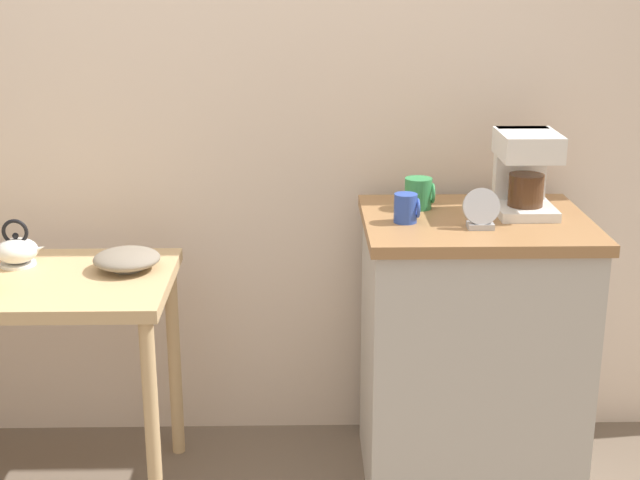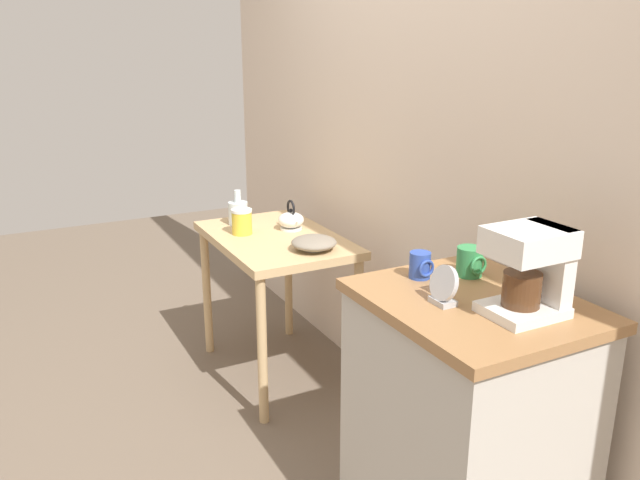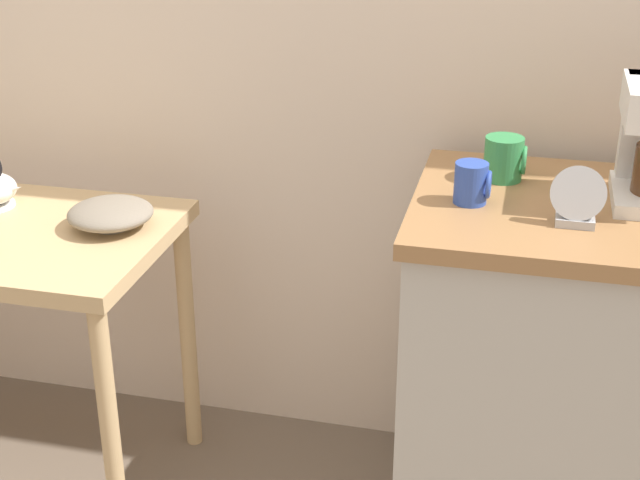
# 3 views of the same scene
# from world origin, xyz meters

# --- Properties ---
(ground_plane) EXTENTS (8.00, 8.00, 0.00)m
(ground_plane) POSITION_xyz_m (0.00, 0.00, 0.00)
(ground_plane) COLOR #6B5B4C
(back_wall) EXTENTS (4.40, 0.10, 2.80)m
(back_wall) POSITION_xyz_m (0.10, 0.43, 1.40)
(back_wall) COLOR beige
(back_wall) RESTS_ON ground_plane
(wooden_table) EXTENTS (0.87, 0.57, 0.75)m
(wooden_table) POSITION_xyz_m (-0.61, -0.04, 0.65)
(wooden_table) COLOR tan
(wooden_table) RESTS_ON ground_plane
(kitchen_counter) EXTENTS (0.70, 0.59, 0.91)m
(kitchen_counter) POSITION_xyz_m (0.77, 0.03, 0.46)
(kitchen_counter) COLOR #BCB7AD
(kitchen_counter) RESTS_ON ground_plane
(bowl_stoneware) EXTENTS (0.21, 0.21, 0.07)m
(bowl_stoneware) POSITION_xyz_m (-0.32, 0.02, 0.78)
(bowl_stoneware) COLOR gray
(bowl_stoneware) RESTS_ON wooden_table
(teakettle) EXTENTS (0.16, 0.13, 0.15)m
(teakettle) POSITION_xyz_m (-0.67, 0.07, 0.80)
(teakettle) COLOR white
(teakettle) RESTS_ON wooden_table
(glass_carafe_vase) EXTENTS (0.10, 0.10, 0.18)m
(glass_carafe_vase) POSITION_xyz_m (-0.89, -0.13, 0.81)
(glass_carafe_vase) COLOR silver
(glass_carafe_vase) RESTS_ON wooden_table
(canister_enamel) EXTENTS (0.10, 0.10, 0.13)m
(canister_enamel) POSITION_xyz_m (-0.72, -0.18, 0.81)
(canister_enamel) COLOR gold
(canister_enamel) RESTS_ON wooden_table
(coffee_maker) EXTENTS (0.18, 0.22, 0.26)m
(coffee_maker) POSITION_xyz_m (0.92, 0.09, 1.05)
(coffee_maker) COLOR white
(coffee_maker) RESTS_ON kitchen_counter
(mug_tall_green) EXTENTS (0.09, 0.09, 0.10)m
(mug_tall_green) POSITION_xyz_m (0.60, 0.14, 0.96)
(mug_tall_green) COLOR #338C4C
(mug_tall_green) RESTS_ON kitchen_counter
(mug_blue) EXTENTS (0.08, 0.07, 0.09)m
(mug_blue) POSITION_xyz_m (0.54, -0.02, 0.95)
(mug_blue) COLOR #2D4CAD
(mug_blue) RESTS_ON kitchen_counter
(table_clock) EXTENTS (0.11, 0.06, 0.12)m
(table_clock) POSITION_xyz_m (0.76, -0.09, 0.96)
(table_clock) COLOR #B2B5BA
(table_clock) RESTS_ON kitchen_counter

